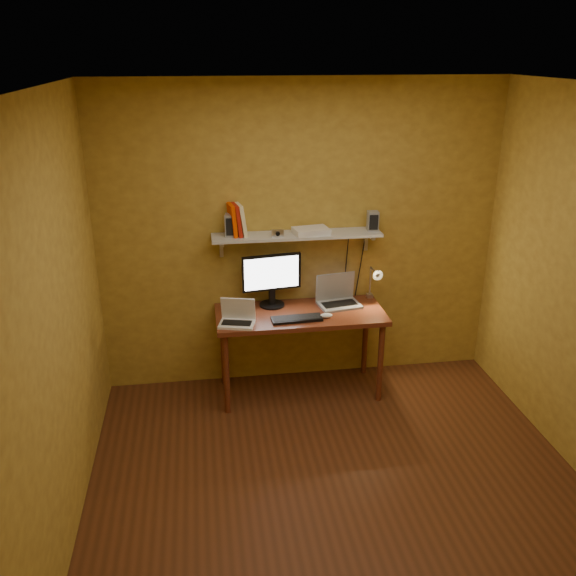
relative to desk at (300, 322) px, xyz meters
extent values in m
cube|color=#582C16|center=(0.06, -1.28, -0.67)|extent=(3.40, 3.20, 0.02)
cube|color=silver|center=(0.06, -1.28, 1.95)|extent=(3.40, 3.20, 0.02)
cube|color=gold|center=(0.06, 0.33, 0.64)|extent=(3.40, 0.02, 2.60)
cube|color=gold|center=(0.06, -2.89, 0.64)|extent=(3.40, 0.02, 2.60)
cube|color=gold|center=(-1.65, -1.28, 0.64)|extent=(0.02, 3.20, 2.60)
cube|color=maroon|center=(0.00, 0.00, 0.07)|extent=(1.40, 0.60, 0.04)
cylinder|color=maroon|center=(-0.64, -0.24, -0.31)|extent=(0.05, 0.05, 0.71)
cylinder|color=maroon|center=(0.64, -0.24, -0.31)|extent=(0.05, 0.05, 0.71)
cylinder|color=maroon|center=(-0.64, 0.24, -0.31)|extent=(0.05, 0.05, 0.71)
cylinder|color=maroon|center=(0.64, 0.24, -0.31)|extent=(0.05, 0.05, 0.71)
cube|color=silver|center=(0.00, 0.19, 0.70)|extent=(1.40, 0.25, 0.02)
cube|color=silver|center=(-0.62, 0.30, 0.60)|extent=(0.03, 0.03, 0.18)
cube|color=silver|center=(0.62, 0.30, 0.60)|extent=(0.03, 0.03, 0.18)
cylinder|color=black|center=(-0.21, 0.18, 0.09)|extent=(0.24, 0.24, 0.02)
cube|color=black|center=(-0.21, 0.18, 0.17)|extent=(0.05, 0.05, 0.15)
cube|color=black|center=(-0.21, 0.18, 0.39)|extent=(0.50, 0.10, 0.31)
cube|color=white|center=(-0.21, 0.17, 0.39)|extent=(0.46, 0.07, 0.27)
cube|color=gray|center=(0.35, 0.09, 0.10)|extent=(0.38, 0.29, 0.02)
cube|color=black|center=(0.35, 0.09, 0.11)|extent=(0.31, 0.18, 0.00)
cube|color=gray|center=(0.34, 0.19, 0.23)|extent=(0.35, 0.09, 0.24)
cube|color=#141239|center=(0.34, 0.19, 0.23)|extent=(0.30, 0.07, 0.20)
cube|color=white|center=(-0.54, -0.17, 0.10)|extent=(0.31, 0.25, 0.02)
cube|color=black|center=(-0.54, -0.17, 0.11)|extent=(0.25, 0.16, 0.00)
cube|color=white|center=(-0.52, -0.10, 0.20)|extent=(0.28, 0.12, 0.19)
cube|color=black|center=(-0.52, -0.10, 0.20)|extent=(0.24, 0.09, 0.16)
cube|color=black|center=(-0.05, -0.15, 0.10)|extent=(0.42, 0.16, 0.02)
ellipsoid|color=white|center=(0.19, -0.13, 0.10)|extent=(0.10, 0.07, 0.04)
cube|color=silver|center=(0.66, 0.24, 0.08)|extent=(0.05, 0.06, 0.08)
cylinder|color=silver|center=(0.66, 0.24, 0.23)|extent=(0.02, 0.02, 0.28)
cylinder|color=silver|center=(0.66, 0.16, 0.37)|extent=(0.01, 0.16, 0.01)
cone|color=silver|center=(0.66, 0.08, 0.37)|extent=(0.09, 0.09, 0.09)
sphere|color=#FFE0A5|center=(0.66, 0.06, 0.37)|extent=(0.04, 0.04, 0.04)
cube|color=gray|center=(-0.53, 0.20, 0.80)|extent=(0.11, 0.11, 0.18)
cube|color=gray|center=(0.64, 0.20, 0.79)|extent=(0.10, 0.10, 0.16)
cube|color=#E63F00|center=(-0.53, 0.21, 0.84)|extent=(0.08, 0.18, 0.26)
cube|color=#A71A0B|center=(-0.49, 0.21, 0.84)|extent=(0.09, 0.18, 0.26)
cube|color=#F7EBB6|center=(-0.45, 0.21, 0.84)|extent=(0.10, 0.19, 0.26)
cube|color=silver|center=(-0.17, 0.13, 0.74)|extent=(0.10, 0.04, 0.06)
cylinder|color=black|center=(-0.17, 0.11, 0.74)|extent=(0.04, 0.02, 0.04)
cube|color=white|center=(0.11, 0.18, 0.73)|extent=(0.31, 0.23, 0.05)
camera|label=1|loc=(-0.78, -4.56, 2.13)|focal=38.00mm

